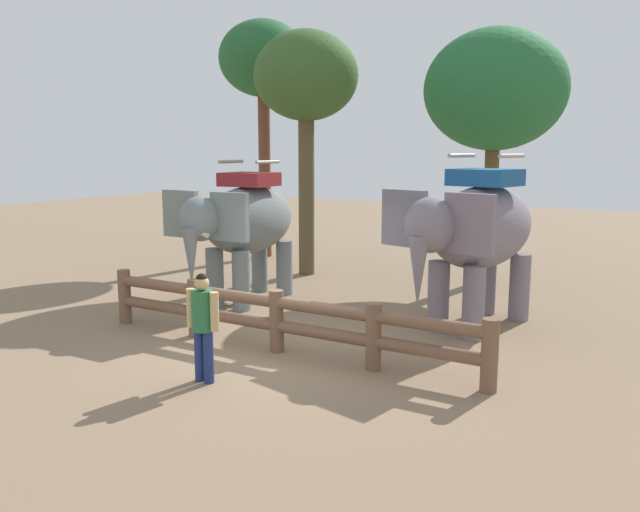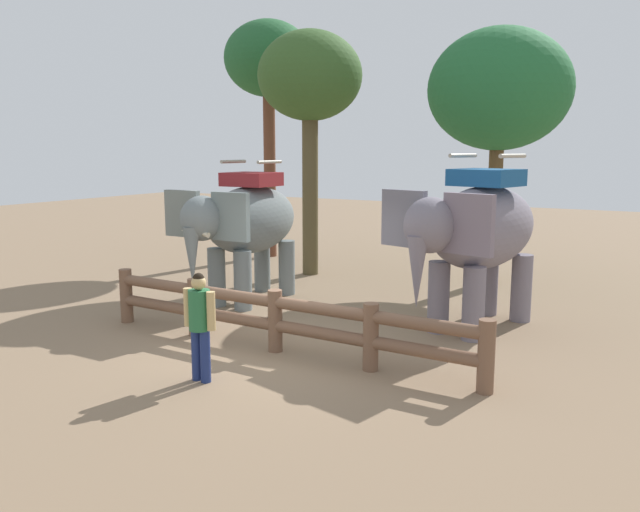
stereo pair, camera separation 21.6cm
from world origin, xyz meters
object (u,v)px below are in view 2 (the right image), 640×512
at_px(tourist_woman_in_black, 200,319).
at_px(tree_back_center, 310,81).
at_px(elephant_center, 477,232).
at_px(tree_far_right, 268,63).
at_px(log_fence, 275,316).
at_px(elephant_near_left, 246,224).
at_px(tree_far_left, 499,91).

height_order(tourist_woman_in_black, tree_back_center, tree_back_center).
bearing_deg(elephant_center, tree_far_right, 147.64).
relative_size(log_fence, tree_far_right, 1.02).
height_order(elephant_near_left, tree_back_center, tree_back_center).
relative_size(elephant_center, tree_far_left, 0.62).
relative_size(tree_far_left, tree_back_center, 0.98).
height_order(elephant_center, tree_far_right, tree_far_right).
relative_size(elephant_center, tourist_woman_in_black, 2.43).
bearing_deg(elephant_near_left, tree_back_center, 96.58).
height_order(log_fence, elephant_center, elephant_center).
distance_m(tourist_woman_in_black, tree_back_center, 9.24).
height_order(elephant_near_left, tree_far_left, tree_far_left).
bearing_deg(tourist_woman_in_black, tree_far_right, 118.56).
bearing_deg(tree_back_center, tree_far_left, 16.80).
xyz_separation_m(elephant_center, tree_far_left, (-0.84, 4.50, 2.92)).
distance_m(elephant_center, tourist_woman_in_black, 5.46).
bearing_deg(elephant_center, tree_back_center, 149.91).
height_order(log_fence, tourist_woman_in_black, tourist_woman_in_black).
xyz_separation_m(log_fence, tourist_woman_in_black, (-0.18, -1.69, 0.33)).
xyz_separation_m(log_fence, elephant_near_left, (-2.48, 2.63, 1.15)).
relative_size(log_fence, tree_back_center, 1.15).
distance_m(tree_back_center, tree_far_right, 3.33).
bearing_deg(elephant_near_left, log_fence, -46.64).
bearing_deg(elephant_near_left, tourist_woman_in_black, -61.92).
height_order(log_fence, tree_far_right, tree_far_right).
bearing_deg(tourist_woman_in_black, tree_far_left, 78.61).
xyz_separation_m(tree_back_center, tree_far_right, (-2.59, 1.93, 0.82)).
bearing_deg(tree_far_left, elephant_center, -79.46).
bearing_deg(tourist_woman_in_black, elephant_center, 60.12).
xyz_separation_m(elephant_near_left, tree_back_center, (-0.40, 3.47, 3.35)).
bearing_deg(log_fence, tree_far_right, 124.26).
distance_m(elephant_center, tree_far_right, 10.29).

